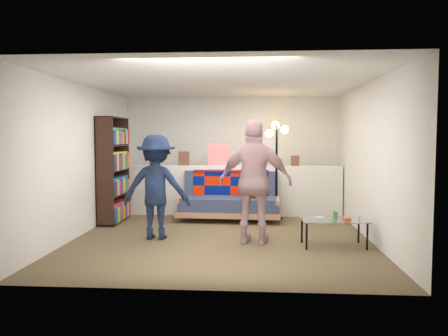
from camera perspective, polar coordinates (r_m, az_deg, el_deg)
name	(u,v)px	position (r m, az deg, el deg)	size (l,w,h in m)	color
ground	(222,235)	(7.03, -0.23, -8.81)	(5.00, 5.00, 0.00)	brown
room_shell	(224,131)	(7.32, 0.04, 4.89)	(4.60, 5.05, 2.45)	silver
half_wall_ledge	(229,191)	(8.71, 0.65, -2.96)	(4.45, 0.15, 1.00)	silver
ledge_decor	(217,157)	(8.65, -0.86, 1.49)	(2.97, 0.02, 0.45)	brown
futon_sofa	(230,200)	(8.27, 0.85, -4.16)	(1.95, 1.01, 0.82)	#AA7552
bookshelf	(113,173)	(8.25, -14.28, -0.69)	(0.32, 0.96, 1.93)	black
coffee_table	(334,221)	(6.48, 14.19, -6.74)	(0.96, 0.56, 0.48)	black
floor_lamp	(276,150)	(8.34, 6.86, 2.36)	(0.43, 0.36, 1.86)	black
person_left	(156,187)	(6.77, -8.85, -2.47)	(1.03, 0.59, 1.60)	black
person_right	(255,182)	(6.39, 4.08, -1.81)	(1.07, 0.45, 1.82)	pink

